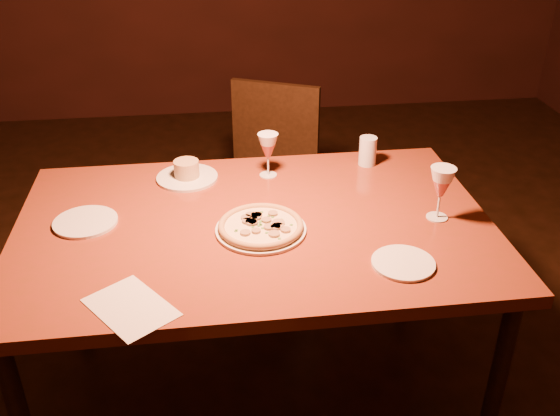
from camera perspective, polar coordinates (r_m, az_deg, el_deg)
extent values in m
cube|color=maroon|center=(2.06, -2.35, -1.82)|extent=(1.56, 1.01, 0.04)
cylinder|color=black|center=(2.70, -18.31, -5.55)|extent=(0.06, 0.06, 0.79)
cylinder|color=black|center=(2.16, 18.97, -15.93)|extent=(0.06, 0.06, 0.79)
cylinder|color=black|center=(2.78, 11.74, -3.52)|extent=(0.06, 0.06, 0.79)
cube|color=black|center=(3.05, -1.62, 2.18)|extent=(0.59, 0.59, 0.04)
cube|color=black|center=(3.13, -0.43, 7.65)|extent=(0.42, 0.22, 0.43)
cylinder|color=black|center=(3.09, -5.83, -2.97)|extent=(0.04, 0.04, 0.46)
cylinder|color=black|center=(3.37, -3.47, 0.17)|extent=(0.04, 0.04, 0.46)
cylinder|color=black|center=(2.98, 0.61, -4.11)|extent=(0.04, 0.04, 0.46)
cylinder|color=black|center=(3.28, 2.47, -0.77)|extent=(0.04, 0.04, 0.46)
cylinder|color=silver|center=(1.99, -1.76, -1.99)|extent=(0.29, 0.29, 0.01)
cylinder|color=#CEBD8E|center=(1.99, -1.77, -1.73)|extent=(0.26, 0.26, 0.01)
torus|color=tan|center=(1.99, -1.77, -1.60)|extent=(0.27, 0.27, 0.02)
cylinder|color=silver|center=(2.34, -8.48, 2.78)|extent=(0.23, 0.23, 0.01)
cylinder|color=tan|center=(2.33, -8.55, 3.57)|extent=(0.09, 0.09, 0.06)
cylinder|color=silver|center=(2.43, 8.02, 5.18)|extent=(0.07, 0.07, 0.11)
cylinder|color=silver|center=(2.13, -17.36, -1.22)|extent=(0.21, 0.21, 0.01)
cylinder|color=silver|center=(1.87, 11.20, -4.96)|extent=(0.19, 0.19, 0.01)
cube|color=beige|center=(1.72, -13.48, -8.83)|extent=(0.28, 0.30, 0.00)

